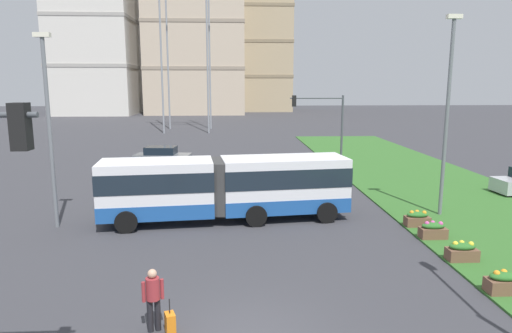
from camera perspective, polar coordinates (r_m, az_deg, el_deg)
grass_median at (r=25.23m, az=27.86°, el=-5.70°), size 10.00×70.00×0.08m
articulated_bus at (r=21.72m, az=-3.79°, el=-2.55°), size 12.02×3.90×3.00m
car_grey_wagon at (r=37.03m, az=-11.73°, el=1.21°), size 4.56×2.37×1.58m
pedestrian_crossing at (r=12.66m, az=-12.86°, el=-15.61°), size 0.55×0.36×1.74m
rolling_suitcase at (r=12.73m, az=-10.78°, el=-18.86°), size 0.34×0.42×0.97m
flower_planter_0 at (r=16.44m, az=28.87°, el=-12.65°), size 1.10×0.56×0.74m
flower_planter_1 at (r=18.56m, az=24.58°, el=-9.70°), size 1.10×0.56×0.74m
flower_planter_2 at (r=20.65m, az=21.44°, el=-7.48°), size 1.10×0.56×0.74m
flower_planter_3 at (r=22.09m, az=19.69°, el=-6.21°), size 1.10×0.56×0.74m
traffic_light_far_right at (r=33.53m, az=8.64°, el=5.88°), size 3.95×0.28×5.71m
streetlight_left at (r=22.08m, az=-24.66°, el=4.96°), size 0.70×0.28×8.68m
streetlight_median at (r=23.71m, az=23.01°, el=6.62°), size 0.70×0.28×9.68m
apartment_tower_westcentre at (r=104.80m, az=-7.77°, el=19.72°), size 21.41×14.56×47.45m
apartment_tower_centre at (r=116.31m, az=0.50°, el=17.04°), size 14.95×16.45×40.14m
transmission_pylon at (r=65.06m, az=-8.89°, el=18.71°), size 9.00×6.24×29.37m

